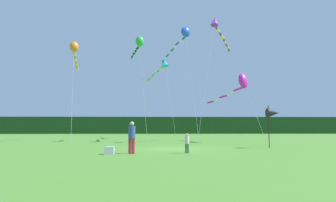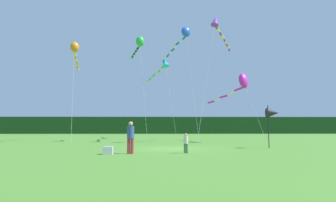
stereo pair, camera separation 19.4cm
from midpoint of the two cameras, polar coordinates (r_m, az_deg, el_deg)
ground_plane at (r=20.63m, az=0.27°, el=-9.26°), size 120.00×120.00×0.00m
distant_treeline at (r=65.57m, az=-1.19°, el=-4.75°), size 108.00×2.73×3.72m
person_adult at (r=16.80m, az=-7.40°, el=-6.73°), size 0.40×0.40×1.81m
person_child at (r=17.13m, az=3.40°, el=-7.98°), size 0.25×0.25×1.14m
cooler_box at (r=16.72m, az=-11.67°, el=-9.41°), size 0.53×0.44×0.43m
banner_flag_pole at (r=22.45m, az=19.53°, el=-2.27°), size 0.90×0.70×3.07m
kite_green at (r=32.20m, az=-5.81°, el=11.19°), size 2.24×5.64×11.26m
kite_magenta at (r=30.06m, az=13.56°, el=3.26°), size 4.09×7.55×6.87m
kite_blue at (r=31.66m, az=2.56°, el=12.32°), size 3.33×8.45×11.89m
kite_orange at (r=32.96m, az=-17.92°, el=9.51°), size 2.06×8.73×10.50m
kite_purple at (r=30.78m, az=9.42°, el=14.08°), size 4.96×8.29×12.53m
kite_cyan at (r=38.53m, az=-1.30°, el=6.83°), size 4.15×8.17×10.27m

